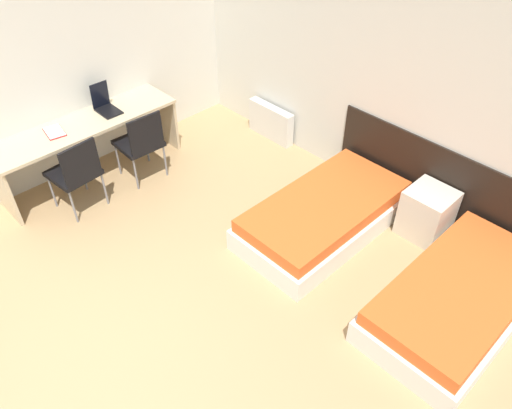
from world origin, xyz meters
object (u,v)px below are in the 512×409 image
at_px(nightstand, 427,213).
at_px(chair_near_laptop, 141,141).
at_px(bed_near_door, 458,298).
at_px(bed_near_window, 324,215).
at_px(laptop, 106,105).
at_px(chair_near_notebook, 76,171).

bearing_deg(nightstand, chair_near_laptop, -151.54).
distance_m(bed_near_door, chair_near_laptop, 3.71).
distance_m(bed_near_window, laptop, 2.82).
relative_size(bed_near_door, laptop, 5.79).
height_order(bed_near_door, laptop, laptop).
distance_m(bed_near_door, nightstand, 1.05).
height_order(bed_near_door, nightstand, nightstand).
xyz_separation_m(bed_near_window, chair_near_notebook, (-2.07, -1.64, 0.32)).
height_order(nightstand, chair_near_laptop, chair_near_laptop).
xyz_separation_m(chair_near_laptop, laptop, (-0.53, -0.08, 0.28)).
xyz_separation_m(bed_near_door, chair_near_laptop, (-3.61, -0.82, 0.32)).
distance_m(nightstand, chair_near_laptop, 3.24).
xyz_separation_m(bed_near_window, chair_near_laptop, (-2.07, -0.82, 0.32)).
height_order(chair_near_laptop, laptop, laptop).
bearing_deg(laptop, bed_near_window, 19.70).
xyz_separation_m(chair_near_laptop, chair_near_notebook, (-0.00, -0.82, 0.00)).
relative_size(bed_near_window, chair_near_laptop, 2.10).
distance_m(bed_near_door, chair_near_notebook, 3.98).
height_order(bed_near_window, laptop, laptop).
bearing_deg(nightstand, bed_near_door, -43.06).
xyz_separation_m(bed_near_window, laptop, (-2.60, -0.90, 0.60)).
relative_size(chair_near_laptop, laptop, 2.76).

